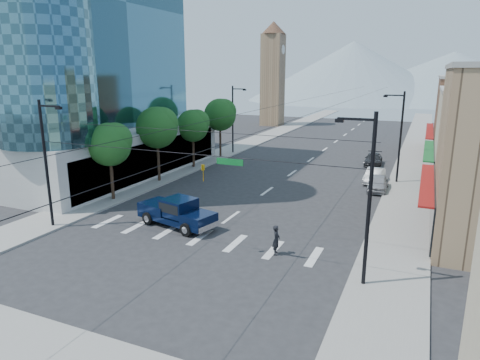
{
  "coord_description": "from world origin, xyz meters",
  "views": [
    {
      "loc": [
        13.02,
        -22.04,
        10.81
      ],
      "look_at": [
        0.72,
        6.1,
        3.0
      ],
      "focal_mm": 32.0,
      "sensor_mm": 36.0,
      "label": 1
    }
  ],
  "objects_px": {
    "parked_car_mid": "(374,176)",
    "parked_car_far": "(373,159)",
    "pedestrian": "(276,240)",
    "parked_car_near": "(378,183)",
    "pickup_truck": "(177,211)"
  },
  "relations": [
    {
      "from": "pedestrian",
      "to": "pickup_truck",
      "type": "bearing_deg",
      "value": 67.5
    },
    {
      "from": "pickup_truck",
      "to": "parked_car_near",
      "type": "height_order",
      "value": "pickup_truck"
    },
    {
      "from": "pickup_truck",
      "to": "parked_car_near",
      "type": "distance_m",
      "value": 19.77
    },
    {
      "from": "parked_car_mid",
      "to": "parked_car_near",
      "type": "bearing_deg",
      "value": -73.43
    },
    {
      "from": "parked_car_near",
      "to": "parked_car_mid",
      "type": "bearing_deg",
      "value": 101.97
    },
    {
      "from": "pedestrian",
      "to": "parked_car_near",
      "type": "height_order",
      "value": "pedestrian"
    },
    {
      "from": "pedestrian",
      "to": "parked_car_far",
      "type": "bearing_deg",
      "value": -14.32
    },
    {
      "from": "pickup_truck",
      "to": "pedestrian",
      "type": "height_order",
      "value": "pickup_truck"
    },
    {
      "from": "pedestrian",
      "to": "parked_car_far",
      "type": "relative_size",
      "value": 0.39
    },
    {
      "from": "parked_car_near",
      "to": "parked_car_far",
      "type": "distance_m",
      "value": 11.72
    },
    {
      "from": "pickup_truck",
      "to": "parked_car_mid",
      "type": "distance_m",
      "value": 21.88
    },
    {
      "from": "parked_car_mid",
      "to": "parked_car_far",
      "type": "distance_m",
      "value": 8.6
    },
    {
      "from": "parked_car_mid",
      "to": "parked_car_far",
      "type": "height_order",
      "value": "parked_car_mid"
    },
    {
      "from": "parked_car_far",
      "to": "parked_car_mid",
      "type": "bearing_deg",
      "value": -85.26
    },
    {
      "from": "pedestrian",
      "to": "parked_car_mid",
      "type": "distance_m",
      "value": 20.7
    }
  ]
}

